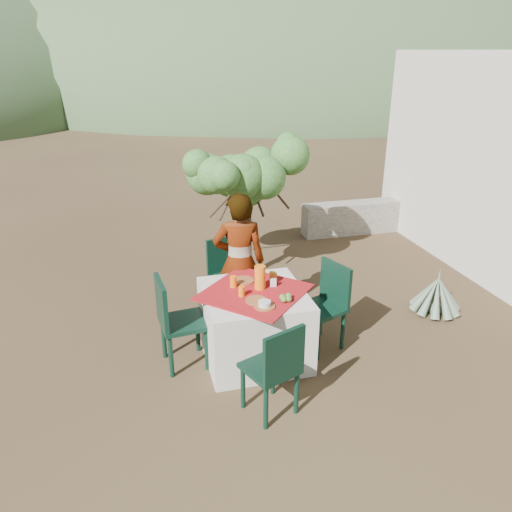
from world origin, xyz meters
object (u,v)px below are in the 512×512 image
at_px(table, 254,324).
at_px(juice_pitcher, 260,277).
at_px(chair_right, 327,302).
at_px(shrub_tree, 250,181).
at_px(agave, 436,295).
at_px(chair_left, 175,319).
at_px(chair_near, 275,367).
at_px(chair_far, 227,271).
at_px(person, 239,262).

distance_m(table, juice_pitcher, 0.51).
bearing_deg(chair_right, shrub_tree, 168.89).
height_order(shrub_tree, agave, shrub_tree).
xyz_separation_m(table, chair_left, (-0.80, 0.04, 0.16)).
bearing_deg(juice_pitcher, agave, 7.81).
bearing_deg(chair_left, chair_right, -96.68).
xyz_separation_m(table, chair_near, (-0.06, -0.94, 0.13)).
distance_m(chair_right, shrub_tree, 2.22).
relative_size(chair_far, agave, 1.37).
relative_size(table, chair_left, 1.34).
bearing_deg(table, shrub_tree, 76.98).
height_order(chair_right, juice_pitcher, juice_pitcher).
distance_m(table, shrub_tree, 2.32).
height_order(table, person, person).
bearing_deg(chair_far, agave, -32.49).
bearing_deg(agave, table, -171.19).
distance_m(chair_left, chair_right, 1.61).
bearing_deg(agave, chair_left, -174.14).
bearing_deg(chair_left, person, -58.19).
distance_m(chair_left, shrub_tree, 2.52).
bearing_deg(chair_right, chair_far, -161.56).
xyz_separation_m(chair_left, person, (0.80, 0.62, 0.26)).
distance_m(chair_near, chair_right, 1.29).
bearing_deg(person, chair_far, -71.02).
height_order(chair_near, agave, chair_near).
bearing_deg(chair_near, person, -113.42).
bearing_deg(chair_near, agave, -173.39).
bearing_deg(chair_far, juice_pitcher, -98.78).
distance_m(person, shrub_tree, 1.56).
bearing_deg(chair_left, shrub_tree, -38.55).
xyz_separation_m(chair_far, chair_left, (-0.74, -1.06, 0.03)).
relative_size(chair_near, shrub_tree, 0.52).
bearing_deg(chair_far, chair_left, -141.28).
height_order(person, shrub_tree, shrub_tree).
bearing_deg(agave, chair_near, -151.94).
relative_size(table, chair_near, 1.43).
bearing_deg(chair_right, chair_left, -111.05).
distance_m(table, chair_right, 0.82).
xyz_separation_m(person, agave, (2.41, -0.29, -0.58)).
xyz_separation_m(chair_far, shrub_tree, (0.53, 0.95, 0.86)).
xyz_separation_m(chair_near, chair_left, (-0.75, 0.98, 0.04)).
bearing_deg(table, chair_left, 176.89).
xyz_separation_m(person, juice_pitcher, (0.07, -0.61, 0.08)).
relative_size(chair_near, person, 0.57).
distance_m(chair_near, shrub_tree, 3.15).
bearing_deg(chair_far, chair_right, -67.28).
height_order(shrub_tree, juice_pitcher, shrub_tree).
bearing_deg(shrub_tree, juice_pitcher, -101.31).
bearing_deg(chair_left, table, -99.15).
xyz_separation_m(table, shrub_tree, (0.47, 2.05, 0.99)).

